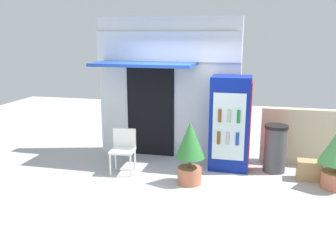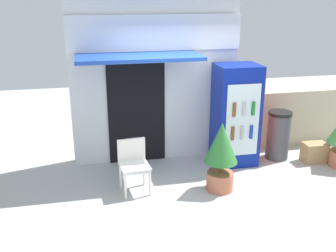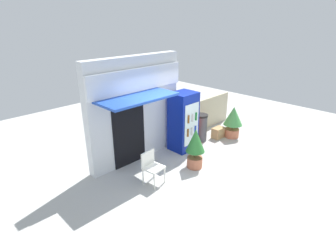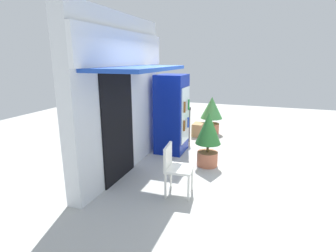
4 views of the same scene
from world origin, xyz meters
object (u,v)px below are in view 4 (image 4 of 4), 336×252
plastic_chair (175,165)px  trash_bin (182,124)px  drink_cooler (172,114)px  potted_plant_near_shop (208,136)px  potted_plant_curbside (212,112)px  cardboard_box (198,130)px

plastic_chair → trash_bin: (2.82, 0.70, -0.03)m
drink_cooler → potted_plant_near_shop: 1.19m
plastic_chair → potted_plant_curbside: bearing=1.4°
potted_plant_curbside → drink_cooler: bearing=162.1°
drink_cooler → cardboard_box: 1.67m
drink_cooler → trash_bin: size_ratio=1.98×
plastic_chair → trash_bin: size_ratio=0.90×
drink_cooler → trash_bin: (0.87, -0.00, -0.45)m
potted_plant_curbside → cardboard_box: bearing=142.9°
plastic_chair → cardboard_box: plastic_chair is taller
drink_cooler → potted_plant_curbside: drink_cooler is taller
potted_plant_curbside → cardboard_box: 0.68m
drink_cooler → plastic_chair: bearing=-160.3°
potted_plant_curbside → trash_bin: (-1.00, 0.60, -0.18)m
potted_plant_near_shop → drink_cooler: bearing=57.9°
potted_plant_curbside → plastic_chair: bearing=-178.6°
drink_cooler → trash_bin: bearing=-0.2°
drink_cooler → potted_plant_curbside: 1.98m
drink_cooler → potted_plant_curbside: (1.87, -0.60, -0.27)m
potted_plant_near_shop → trash_bin: 1.79m
plastic_chair → potted_plant_near_shop: size_ratio=0.74×
trash_bin → cardboard_box: 0.73m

